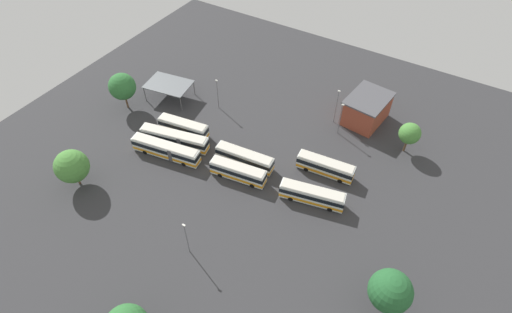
# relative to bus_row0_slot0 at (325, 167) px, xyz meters

# --- Properties ---
(ground_plane) EXTENTS (111.65, 111.65, 0.00)m
(ground_plane) POSITION_rel_bus_row0_slot0_xyz_m (15.30, 6.56, -1.88)
(ground_plane) COLOR #333335
(bus_row0_slot0) EXTENTS (11.88, 3.67, 3.56)m
(bus_row0_slot0) POSITION_rel_bus_row0_slot0_xyz_m (0.00, 0.00, 0.00)
(bus_row0_slot0) COLOR silver
(bus_row0_slot0) RESTS_ON ground_plane
(bus_row0_slot2) EXTENTS (12.65, 5.09, 3.56)m
(bus_row0_slot2) POSITION_rel_bus_row0_slot0_xyz_m (-0.86, 7.99, 0.00)
(bus_row0_slot2) COLOR silver
(bus_row0_slot2) RESTS_ON ground_plane
(bus_row1_slot1) EXTENTS (12.59, 3.73, 3.56)m
(bus_row1_slot1) POSITION_rel_bus_row0_slot0_xyz_m (15.27, 6.44, 0.00)
(bus_row1_slot1) COLOR silver
(bus_row1_slot1) RESTS_ON ground_plane
(bus_row1_slot2) EXTENTS (11.74, 4.15, 3.56)m
(bus_row1_slot2) POSITION_rel_bus_row0_slot0_xyz_m (14.35, 10.32, -0.00)
(bus_row1_slot2) COLOR silver
(bus_row1_slot2) RESTS_ON ground_plane
(bus_row2_slot0) EXTENTS (11.72, 4.17, 3.56)m
(bus_row2_slot0) POSITION_rel_bus_row0_slot0_xyz_m (31.95, 5.51, -0.00)
(bus_row2_slot0) COLOR silver
(bus_row2_slot0) RESTS_ON ground_plane
(bus_row2_slot1) EXTENTS (15.42, 5.80, 3.56)m
(bus_row2_slot1) POSITION_rel_bus_row0_slot0_xyz_m (31.29, 9.35, 0.00)
(bus_row2_slot1) COLOR silver
(bus_row2_slot1) RESTS_ON ground_plane
(bus_row2_slot2) EXTENTS (15.44, 4.97, 3.56)m
(bus_row2_slot2) POSITION_rel_bus_row0_slot0_xyz_m (30.65, 13.00, 0.00)
(bus_row2_slot2) COLOR silver
(bus_row2_slot2) RESTS_ON ground_plane
(depot_building) EXTENTS (9.39, 11.62, 6.50)m
(depot_building) POSITION_rel_bus_row0_slot0_xyz_m (-0.95, -19.96, 1.39)
(depot_building) COLOR #99422D
(depot_building) RESTS_ON ground_plane
(maintenance_shelter) EXTENTS (11.58, 8.85, 4.09)m
(maintenance_shelter) POSITION_rel_bus_row0_slot0_xyz_m (43.01, -3.13, 2.03)
(maintenance_shelter) COLOR slate
(maintenance_shelter) RESTS_ON ground_plane
(lamp_post_by_building) EXTENTS (0.56, 0.28, 7.98)m
(lamp_post_by_building) POSITION_rel_bus_row0_slot0_xyz_m (30.61, -6.06, 2.53)
(lamp_post_by_building) COLOR slate
(lamp_post_by_building) RESTS_ON ground_plane
(lamp_post_mid_lot) EXTENTS (0.56, 0.28, 8.23)m
(lamp_post_mid_lot) POSITION_rel_bus_row0_slot0_xyz_m (2.49, -12.55, 2.65)
(lamp_post_mid_lot) COLOR slate
(lamp_post_mid_lot) RESTS_ON ground_plane
(lamp_post_near_entrance) EXTENTS (0.56, 0.28, 8.11)m
(lamp_post_near_entrance) POSITION_rel_bus_row0_slot0_xyz_m (12.44, 28.86, 2.59)
(lamp_post_near_entrance) COLOR slate
(lamp_post_near_entrance) RESTS_ON ground_plane
(lamp_post_far_corner) EXTENTS (0.56, 0.28, 8.94)m
(lamp_post_far_corner) POSITION_rel_bus_row0_slot0_xyz_m (4.80, -15.60, 3.01)
(lamp_post_far_corner) COLOR slate
(lamp_post_far_corner) RESTS_ON ground_plane
(tree_north_edge) EXTENTS (6.59, 6.59, 9.11)m
(tree_north_edge) POSITION_rel_bus_row0_slot0_xyz_m (-19.51, 21.25, 3.93)
(tree_north_edge) COLOR brown
(tree_north_edge) RESTS_ON ground_plane
(tree_east_edge) EXTENTS (6.56, 6.56, 8.37)m
(tree_east_edge) POSITION_rel_bus_row0_slot0_xyz_m (40.74, 28.00, 3.21)
(tree_east_edge) COLOR brown
(tree_east_edge) RESTS_ON ground_plane
(tree_west_edge) EXTENTS (4.53, 4.53, 7.30)m
(tree_west_edge) POSITION_rel_bus_row0_slot0_xyz_m (-11.96, -14.80, 3.14)
(tree_west_edge) COLOR brown
(tree_west_edge) RESTS_ON ground_plane
(tree_south_edge) EXTENTS (6.26, 6.26, 9.25)m
(tree_south_edge) POSITION_rel_bus_row0_slot0_xyz_m (49.41, 5.18, 4.23)
(tree_south_edge) COLOR brown
(tree_south_edge) RESTS_ON ground_plane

